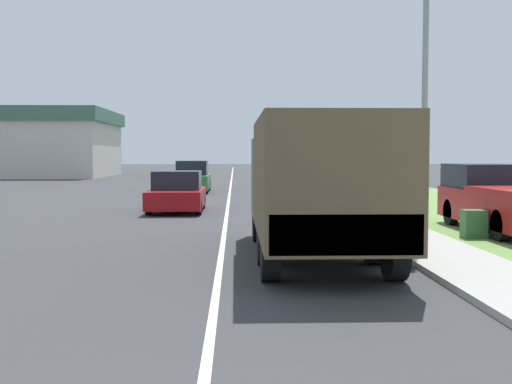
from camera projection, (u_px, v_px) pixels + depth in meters
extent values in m
plane|color=#38383A|center=(231.00, 186.00, 42.50)|extent=(180.00, 180.00, 0.00)
cube|color=silver|center=(231.00, 186.00, 42.50)|extent=(0.12, 120.00, 0.00)
cube|color=#ADAAA3|center=(298.00, 185.00, 42.64)|extent=(1.80, 120.00, 0.12)
cube|color=#6B9347|center=(364.00, 185.00, 42.79)|extent=(7.00, 120.00, 0.02)
cube|color=#545B3D|center=(301.00, 178.00, 15.55)|extent=(2.37, 2.07, 1.88)
cube|color=brown|center=(322.00, 177.00, 11.85)|extent=(2.37, 5.33, 2.18)
cube|color=#545B3D|center=(346.00, 235.00, 9.28)|extent=(2.25, 0.10, 0.60)
cube|color=red|center=(285.00, 221.00, 9.22)|extent=(0.12, 0.06, 0.12)
cube|color=red|center=(407.00, 221.00, 9.28)|extent=(0.12, 0.06, 0.12)
cylinder|color=black|center=(259.00, 218.00, 15.47)|extent=(0.30, 1.11, 1.11)
cylinder|color=black|center=(344.00, 218.00, 15.54)|extent=(0.30, 1.11, 1.11)
cylinder|color=black|center=(270.00, 248.00, 10.55)|extent=(0.30, 1.11, 1.11)
cylinder|color=black|center=(395.00, 247.00, 10.62)|extent=(0.30, 1.11, 1.11)
cylinder|color=black|center=(265.00, 236.00, 12.15)|extent=(0.30, 1.11, 1.11)
cylinder|color=black|center=(374.00, 235.00, 12.22)|extent=(0.30, 1.11, 1.11)
cube|color=maroon|center=(177.00, 198.00, 23.36)|extent=(1.92, 4.12, 0.64)
cube|color=black|center=(177.00, 180.00, 23.40)|extent=(1.69, 1.85, 0.67)
cylinder|color=black|center=(158.00, 200.00, 24.66)|extent=(0.20, 0.64, 0.64)
cylinder|color=black|center=(202.00, 200.00, 24.71)|extent=(0.20, 0.64, 0.64)
cylinder|color=black|center=(149.00, 206.00, 22.03)|extent=(0.20, 0.64, 0.64)
cylinder|color=black|center=(199.00, 206.00, 22.08)|extent=(0.20, 0.64, 0.64)
cube|color=#336B3D|center=(192.00, 182.00, 35.28)|extent=(1.87, 4.89, 0.77)
cube|color=black|center=(192.00, 168.00, 35.33)|extent=(1.65, 2.20, 0.78)
cylinder|color=black|center=(180.00, 185.00, 36.82)|extent=(0.20, 0.64, 0.64)
cylinder|color=black|center=(209.00, 185.00, 36.88)|extent=(0.20, 0.64, 0.64)
cylinder|color=black|center=(175.00, 188.00, 33.70)|extent=(0.20, 0.64, 0.64)
cylinder|color=black|center=(206.00, 188.00, 33.76)|extent=(0.20, 0.64, 0.64)
cube|color=maroon|center=(506.00, 207.00, 17.03)|extent=(1.96, 5.34, 0.88)
cube|color=black|center=(484.00, 176.00, 18.53)|extent=(1.80, 2.24, 0.68)
cylinder|color=black|center=(451.00, 212.00, 18.78)|extent=(0.24, 0.76, 0.76)
cylinder|color=black|center=(509.00, 212.00, 18.84)|extent=(0.24, 0.76, 0.76)
cylinder|color=black|center=(501.00, 225.00, 15.26)|extent=(0.24, 0.76, 0.76)
cylinder|color=gray|center=(425.00, 69.00, 15.00)|extent=(0.14, 0.14, 7.94)
cube|color=#3D7042|center=(474.00, 224.00, 15.85)|extent=(0.55, 0.45, 0.70)
cube|color=beige|center=(17.00, 150.00, 59.68)|extent=(16.98, 13.62, 4.89)
cube|color=#3D6651|center=(16.00, 117.00, 59.50)|extent=(17.66, 14.16, 1.22)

